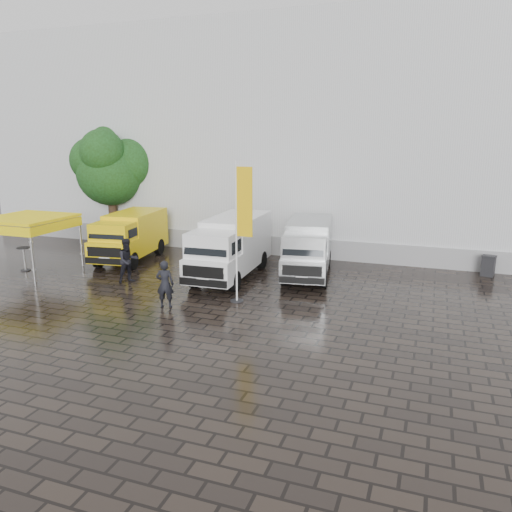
% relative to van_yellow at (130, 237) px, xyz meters
% --- Properties ---
extents(ground, '(120.00, 120.00, 0.00)m').
position_rel_van_yellow_xyz_m(ground, '(7.90, -4.38, -1.18)').
color(ground, black).
rests_on(ground, ground).
extents(exhibition_hall, '(44.00, 16.00, 12.00)m').
position_rel_van_yellow_xyz_m(exhibition_hall, '(9.90, 11.62, 4.82)').
color(exhibition_hall, silver).
rests_on(exhibition_hall, ground).
extents(hall_plinth, '(44.00, 0.15, 1.00)m').
position_rel_van_yellow_xyz_m(hall_plinth, '(9.90, 3.57, -0.68)').
color(hall_plinth, gray).
rests_on(hall_plinth, ground).
extents(van_yellow, '(2.62, 5.32, 2.36)m').
position_rel_van_yellow_xyz_m(van_yellow, '(0.00, 0.00, 0.00)').
color(van_yellow, yellow).
rests_on(van_yellow, ground).
extents(van_white, '(2.23, 6.07, 2.60)m').
position_rel_van_yellow_xyz_m(van_white, '(5.92, -1.15, 0.12)').
color(van_white, white).
rests_on(van_white, ground).
extents(van_silver, '(2.71, 5.76, 2.40)m').
position_rel_van_yellow_xyz_m(van_silver, '(9.05, 0.32, 0.02)').
color(van_silver, '#9DA0A1').
rests_on(van_silver, ground).
extents(canopy_tent, '(3.29, 3.29, 2.56)m').
position_rel_van_yellow_xyz_m(canopy_tent, '(-3.10, -3.36, 1.22)').
color(canopy_tent, silver).
rests_on(canopy_tent, ground).
extents(flagpole, '(0.88, 0.50, 5.25)m').
position_rel_van_yellow_xyz_m(flagpole, '(7.61, -4.16, 1.77)').
color(flagpole, black).
rests_on(flagpole, ground).
extents(tree, '(3.76, 3.89, 6.75)m').
position_rel_van_yellow_xyz_m(tree, '(-3.42, 3.46, 3.15)').
color(tree, black).
rests_on(tree, ground).
extents(cocktail_table, '(0.60, 0.60, 1.10)m').
position_rel_van_yellow_xyz_m(cocktail_table, '(-3.51, -3.37, -0.63)').
color(cocktail_table, black).
rests_on(cocktail_table, ground).
extents(wheelie_bin, '(0.68, 0.68, 0.94)m').
position_rel_van_yellow_xyz_m(wheelie_bin, '(16.67, 2.96, -0.71)').
color(wheelie_bin, black).
rests_on(wheelie_bin, ground).
extents(person_front, '(0.73, 0.59, 1.75)m').
position_rel_van_yellow_xyz_m(person_front, '(5.23, -5.65, -0.30)').
color(person_front, black).
rests_on(person_front, ground).
extents(person_tent, '(1.11, 1.17, 1.91)m').
position_rel_van_yellow_xyz_m(person_tent, '(2.14, -3.37, -0.23)').
color(person_tent, black).
rests_on(person_tent, ground).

